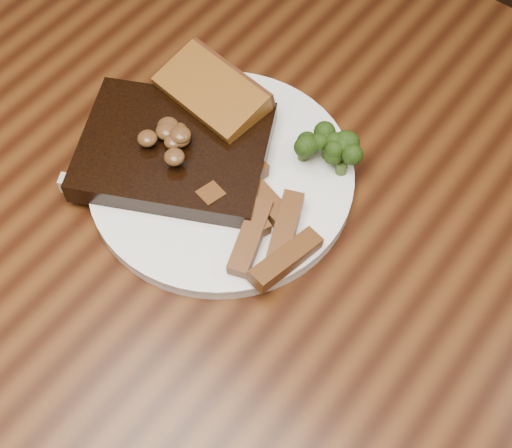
{
  "coord_description": "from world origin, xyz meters",
  "views": [
    {
      "loc": [
        0.22,
        -0.27,
        1.36
      ],
      "look_at": [
        0.01,
        0.0,
        0.78
      ],
      "focal_mm": 50.0,
      "sensor_mm": 36.0,
      "label": 1
    }
  ],
  "objects_px": {
    "dining_table": "(247,276)",
    "plate": "(221,177)",
    "steak": "(174,151)",
    "garlic_bread": "(213,107)",
    "potato_wedges": "(267,217)"
  },
  "relations": [
    {
      "from": "steak",
      "to": "garlic_bread",
      "type": "bearing_deg",
      "value": 69.26
    },
    {
      "from": "garlic_bread",
      "to": "potato_wedges",
      "type": "bearing_deg",
      "value": -23.27
    },
    {
      "from": "dining_table",
      "to": "plate",
      "type": "bearing_deg",
      "value": 149.13
    },
    {
      "from": "steak",
      "to": "potato_wedges",
      "type": "distance_m",
      "value": 0.12
    },
    {
      "from": "dining_table",
      "to": "garlic_bread",
      "type": "distance_m",
      "value": 0.19
    },
    {
      "from": "plate",
      "to": "dining_table",
      "type": "bearing_deg",
      "value": -30.87
    },
    {
      "from": "plate",
      "to": "potato_wedges",
      "type": "xyz_separation_m",
      "value": [
        0.07,
        -0.02,
        0.02
      ]
    },
    {
      "from": "plate",
      "to": "garlic_bread",
      "type": "distance_m",
      "value": 0.08
    },
    {
      "from": "potato_wedges",
      "to": "garlic_bread",
      "type": "bearing_deg",
      "value": 150.47
    },
    {
      "from": "steak",
      "to": "garlic_bread",
      "type": "xyz_separation_m",
      "value": [
        -0.01,
        0.07,
        -0.0
      ]
    },
    {
      "from": "garlic_bread",
      "to": "plate",
      "type": "bearing_deg",
      "value": -38.09
    },
    {
      "from": "potato_wedges",
      "to": "dining_table",
      "type": "bearing_deg",
      "value": -125.06
    },
    {
      "from": "plate",
      "to": "potato_wedges",
      "type": "distance_m",
      "value": 0.08
    },
    {
      "from": "steak",
      "to": "plate",
      "type": "bearing_deg",
      "value": -9.41
    },
    {
      "from": "steak",
      "to": "garlic_bread",
      "type": "relative_size",
      "value": 1.64
    }
  ]
}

